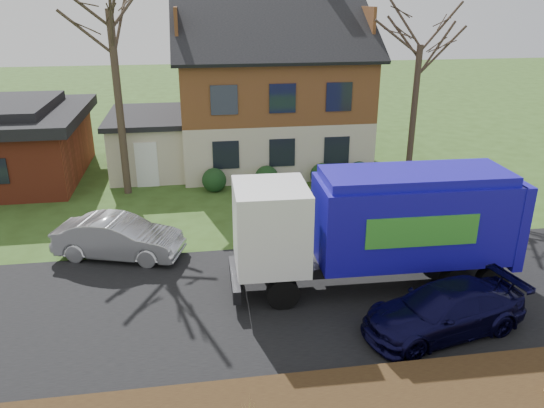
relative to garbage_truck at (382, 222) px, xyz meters
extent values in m
plane|color=#2F4818|center=(-3.27, -0.46, -2.07)|extent=(120.00, 120.00, 0.00)
cube|color=black|center=(-3.27, -0.46, -2.06)|extent=(80.00, 7.00, 0.02)
cube|color=#BCAE98|center=(-1.27, 13.54, -0.72)|extent=(9.00, 7.50, 2.70)
cube|color=brown|center=(-1.27, 13.54, 2.03)|extent=(9.00, 7.50, 2.80)
cube|color=#BCAE98|center=(-7.47, 13.04, -0.77)|extent=(3.50, 5.50, 2.60)
cube|color=black|center=(-7.47, 13.04, 0.65)|extent=(3.90, 5.90, 0.24)
cylinder|color=black|center=(-3.09, -0.85, -1.61)|extent=(0.93, 0.33, 0.92)
cylinder|color=black|center=(-3.04, 1.01, -1.61)|extent=(0.93, 0.33, 0.92)
cylinder|color=black|center=(1.97, -0.98, -1.61)|extent=(0.93, 0.33, 0.92)
cylinder|color=black|center=(2.02, 0.88, -1.61)|extent=(0.93, 0.33, 0.92)
cylinder|color=black|center=(3.13, -1.01, -1.61)|extent=(0.93, 0.33, 0.92)
cylinder|color=black|center=(3.18, 0.85, -1.61)|extent=(0.93, 0.33, 0.92)
cube|color=black|center=(0.04, 0.00, -1.32)|extent=(7.67, 1.26, 0.31)
cube|color=white|center=(-3.29, 0.08, 0.06)|extent=(2.10, 2.27, 2.40)
cube|color=black|center=(-4.26, 0.11, 0.19)|extent=(0.12, 1.96, 0.80)
cube|color=black|center=(-4.35, 0.11, -1.59)|extent=(0.28, 2.23, 0.40)
cube|color=#150D9F|center=(0.89, -0.02, 0.06)|extent=(5.65, 2.36, 2.40)
cube|color=#150D9F|center=(0.89, -0.02, 1.39)|extent=(5.38, 2.09, 0.27)
cube|color=#150D9F|center=(3.77, -0.10, -0.03)|extent=(0.37, 2.27, 2.58)
cube|color=#34882C|center=(0.72, -1.15, 0.15)|extent=(3.20, 0.12, 0.89)
cube|color=#34882C|center=(0.78, 1.11, 0.15)|extent=(3.20, 0.12, 0.89)
imported|color=#B9BCC2|center=(-7.97, 3.14, -1.38)|extent=(4.49, 2.68, 1.40)
imported|color=black|center=(0.85, -2.60, -1.43)|extent=(4.68, 2.66, 1.28)
cylinder|color=#433528|center=(-8.33, 9.56, 1.82)|extent=(0.32, 0.32, 7.79)
cylinder|color=#3E2E25|center=(4.75, 9.28, 1.06)|extent=(0.29, 0.29, 6.27)
cylinder|color=#3A2C23|center=(-1.70, 22.86, 2.24)|extent=(0.33, 0.33, 8.62)
camera|label=1|loc=(-5.37, -13.56, 6.11)|focal=35.00mm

